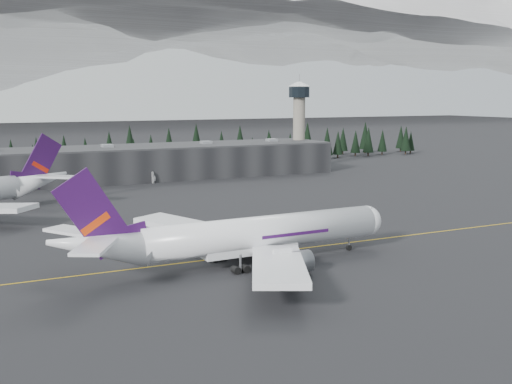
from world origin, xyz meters
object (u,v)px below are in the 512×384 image
terminal (134,163)px  gse_vehicle_b (154,181)px  gse_vehicle_a (80,191)px  control_tower (299,115)px  jet_main (236,236)px

terminal → gse_vehicle_b: (2.87, -15.43, -5.56)m
gse_vehicle_a → gse_vehicle_b: (29.14, 12.92, 0.04)m
gse_vehicle_b → control_tower: bearing=110.2°
control_tower → gse_vehicle_a: size_ratio=7.50×
jet_main → gse_vehicle_a: jet_main is taller
jet_main → gse_vehicle_a: (-7.77, 105.17, -4.96)m
terminal → jet_main: size_ratio=2.34×
terminal → gse_vehicle_b: terminal is taller
control_tower → jet_main: bearing=-124.4°
terminal → jet_main: 134.80m
control_tower → jet_main: (-93.50, -136.52, -17.74)m
gse_vehicle_b → jet_main: bearing=-4.4°
gse_vehicle_a → gse_vehicle_b: 31.87m
gse_vehicle_a → control_tower: bearing=15.3°
control_tower → gse_vehicle_b: control_tower is taller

